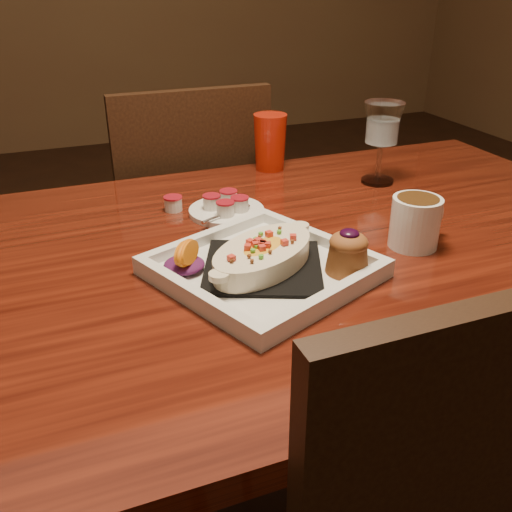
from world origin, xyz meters
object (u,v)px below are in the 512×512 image
object	(u,v)px
table	(274,294)
goblet	(382,128)
coffee_mug	(416,220)
plate	(270,262)
saucer	(226,208)
red_tumbler	(270,142)
chair_far	(187,233)

from	to	relation	value
table	goblet	xyz separation A→B (m)	(0.35, 0.22, 0.22)
coffee_mug	goblet	world-z (taller)	goblet
plate	goblet	world-z (taller)	goblet
plate	saucer	xyz separation A→B (m)	(0.02, 0.26, -0.01)
plate	red_tumbler	size ratio (longest dim) A/B	2.90
coffee_mug	saucer	xyz separation A→B (m)	(-0.26, 0.25, -0.04)
table	coffee_mug	size ratio (longest dim) A/B	12.67
coffee_mug	red_tumbler	bearing A→B (deg)	81.56
coffee_mug	red_tumbler	world-z (taller)	red_tumbler
plate	saucer	distance (m)	0.26
coffee_mug	goblet	size ratio (longest dim) A/B	0.66
plate	coffee_mug	bearing A→B (deg)	-20.18
goblet	red_tumbler	xyz separation A→B (m)	(-0.19, 0.18, -0.06)
goblet	red_tumbler	size ratio (longest dim) A/B	1.37
plate	red_tumbler	bearing A→B (deg)	45.18
coffee_mug	table	bearing A→B (deg)	142.93
table	goblet	bearing A→B (deg)	32.37
chair_far	saucer	xyz separation A→B (m)	(-0.03, -0.46, 0.26)
goblet	plate	bearing A→B (deg)	-141.52
chair_far	plate	world-z (taller)	chair_far
table	plate	distance (m)	0.16
plate	coffee_mug	size ratio (longest dim) A/B	3.22
table	saucer	xyz separation A→B (m)	(-0.03, 0.17, 0.11)
table	coffee_mug	bearing A→B (deg)	-20.31
chair_far	saucer	world-z (taller)	chair_far
coffee_mug	saucer	bearing A→B (deg)	119.04
coffee_mug	saucer	distance (m)	0.37
goblet	table	bearing A→B (deg)	-147.63
chair_far	goblet	xyz separation A→B (m)	(0.35, -0.41, 0.37)
plate	goblet	bearing A→B (deg)	16.33
coffee_mug	plate	bearing A→B (deg)	165.20
table	chair_far	distance (m)	0.65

